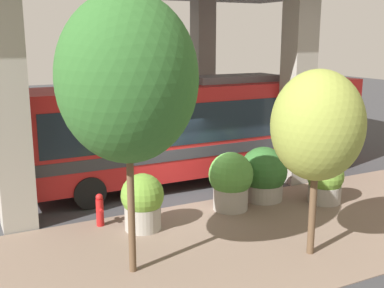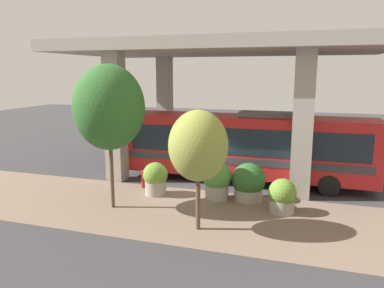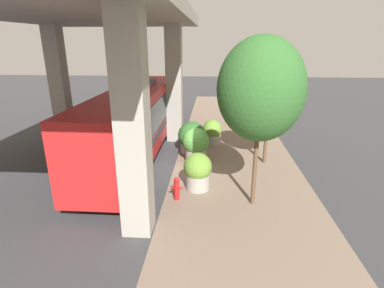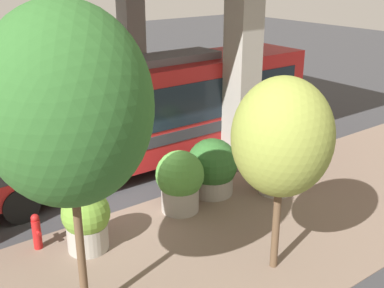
{
  "view_description": "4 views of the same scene",
  "coord_description": "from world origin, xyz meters",
  "views": [
    {
      "loc": [
        -12.73,
        6.1,
        5.15
      ],
      "look_at": [
        -0.08,
        -0.32,
        1.93
      ],
      "focal_mm": 45.0,
      "sensor_mm": 36.0,
      "label": 1
    },
    {
      "loc": [
        -16.86,
        -5.02,
        5.7
      ],
      "look_at": [
        -0.08,
        0.32,
        2.32
      ],
      "focal_mm": 35.0,
      "sensor_mm": 36.0,
      "label": 2
    },
    {
      "loc": [
        -1.8,
        12.91,
        5.81
      ],
      "look_at": [
        -0.79,
        -1.33,
        0.89
      ],
      "focal_mm": 28.0,
      "sensor_mm": 36.0,
      "label": 3
    },
    {
      "loc": [
        -10.76,
        5.8,
        6.51
      ],
      "look_at": [
        0.18,
        -2.45,
        1.35
      ],
      "focal_mm": 45.0,
      "sensor_mm": 36.0,
      "label": 4
    }
  ],
  "objects": [
    {
      "name": "planter_extra",
      "position": [
        -0.69,
        -2.54,
        0.83
      ],
      "size": [
        1.51,
        1.51,
        1.73
      ],
      "color": "#9E998E",
      "rests_on": "ground"
    },
    {
      "name": "overpass",
      "position": [
        4.0,
        0.0,
        6.37
      ],
      "size": [
        9.4,
        17.45,
        7.34
      ],
      "color": "#9E998E",
      "rests_on": "ground"
    },
    {
      "name": "planter_back",
      "position": [
        -1.79,
        -4.11,
        0.71
      ],
      "size": [
        1.14,
        1.14,
        1.44
      ],
      "color": "#9E998E",
      "rests_on": "ground"
    },
    {
      "name": "street_tree_far",
      "position": [
        -3.37,
        2.83,
        4.29
      ],
      "size": [
        2.92,
        2.92,
        6.05
      ],
      "color": "brown",
      "rests_on": "ground"
    },
    {
      "name": "planter_middle",
      "position": [
        -1.24,
        1.76,
        0.8
      ],
      "size": [
        1.16,
        1.16,
        1.57
      ],
      "color": "#9E998E",
      "rests_on": "ground"
    },
    {
      "name": "sidewalk_strip",
      "position": [
        -3.0,
        0.0,
        0.01
      ],
      "size": [
        6.0,
        40.0,
        0.02
      ],
      "color": "#7A6656",
      "rests_on": "ground"
    },
    {
      "name": "street_tree_near",
      "position": [
        -4.44,
        -1.3,
        3.14
      ],
      "size": [
        2.13,
        2.13,
        4.43
      ],
      "color": "brown",
      "rests_on": "ground"
    },
    {
      "name": "planter_front",
      "position": [
        -1.0,
        -1.15,
        0.92
      ],
      "size": [
        1.34,
        1.34,
        1.77
      ],
      "color": "#9E998E",
      "rests_on": "ground"
    },
    {
      "name": "bus",
      "position": [
        2.18,
        -1.88,
        2.02
      ],
      "size": [
        2.57,
        12.79,
        3.74
      ],
      "color": "#B21E1E",
      "rests_on": "ground"
    },
    {
      "name": "fire_hydrant",
      "position": [
        -0.49,
        2.73,
        0.48
      ],
      "size": [
        0.44,
        0.21,
        0.94
      ],
      "color": "#B21919",
      "rests_on": "ground"
    },
    {
      "name": "ground_plane",
      "position": [
        0.0,
        0.0,
        0.0
      ],
      "size": [
        80.0,
        80.0,
        0.0
      ],
      "primitive_type": "plane",
      "color": "#38383A",
      "rests_on": "ground"
    }
  ]
}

